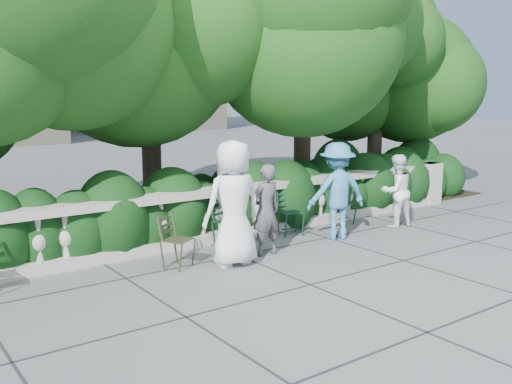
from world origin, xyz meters
TOP-DOWN VIEW (x-y plane):
  - ground at (0.00, 0.00)m, footprint 90.00×90.00m
  - balustrade at (0.00, 1.80)m, footprint 12.00×0.44m
  - shrub_hedge at (0.00, 3.00)m, footprint 15.00×2.60m
  - tree_canopy at (0.69, 3.19)m, footprint 15.04×6.52m
  - chair_d at (2.55, 1.28)m, footprint 0.53×0.56m
  - chair_e at (-0.27, 1.29)m, footprint 0.57×0.59m
  - chair_f at (1.06, 1.24)m, footprint 0.54×0.57m
  - chair_weathered at (-1.56, 0.69)m, footprint 0.61×0.63m
  - person_businessman at (-0.84, 0.45)m, footprint 0.99×0.67m
  - person_woman_grey at (-0.11, 0.58)m, footprint 0.57×0.39m
  - person_casual_man at (3.24, 0.67)m, footprint 0.79×0.65m
  - person_older_blue at (1.60, 0.68)m, footprint 1.29×0.93m

SIDE VIEW (x-z plane):
  - ground at x=0.00m, z-range 0.00..0.00m
  - shrub_hedge at x=0.00m, z-range -0.85..0.85m
  - chair_d at x=2.55m, z-range -0.42..0.42m
  - chair_e at x=-0.27m, z-range -0.42..0.42m
  - chair_f at x=1.06m, z-range -0.42..0.42m
  - chair_weathered at x=-1.56m, z-range -0.42..0.42m
  - balustrade at x=0.00m, z-range -0.01..0.99m
  - person_casual_man at x=3.24m, z-range 0.00..1.47m
  - person_woman_grey at x=-0.11m, z-range 0.00..1.53m
  - person_older_blue at x=1.60m, z-range 0.00..1.79m
  - person_businessman at x=-0.84m, z-range 0.00..1.97m
  - tree_canopy at x=0.69m, z-range 0.57..7.35m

